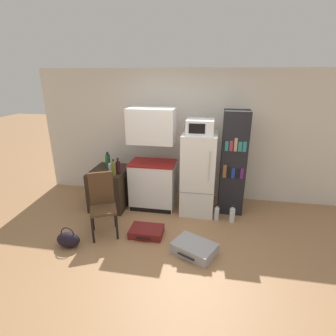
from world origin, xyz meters
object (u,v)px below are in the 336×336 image
chair (102,199)px  suitcase_large_flat (194,248)px  refrigerator (198,174)px  bottle_olive_oil (114,168)px  water_bottle_front (232,215)px  kitchen_hutch (153,164)px  bookshelf (233,163)px  handbag (68,240)px  water_bottle_middle (217,213)px  microwave (200,126)px  bottle_wine_dark (118,167)px  bowl (98,174)px  bottle_green_tall (107,161)px  bottle_blue_soda (108,159)px  bottle_clear_short (110,167)px  side_table (111,188)px  suitcase_small_flat (147,232)px

chair → suitcase_large_flat: chair is taller
refrigerator → bottle_olive_oil: size_ratio=5.11×
water_bottle_front → kitchen_hutch: bearing=167.7°
refrigerator → bookshelf: bearing=11.4°
refrigerator → bottle_olive_oil: bearing=-167.6°
handbag → bottle_olive_oil: bearing=73.4°
water_bottle_front → water_bottle_middle: water_bottle_front is taller
water_bottle_middle → microwave: bearing=142.9°
microwave → water_bottle_front: size_ratio=1.46×
bottle_wine_dark → water_bottle_front: (2.07, -0.03, -0.74)m
kitchen_hutch → bottle_olive_oil: 0.72m
handbag → water_bottle_middle: handbag is taller
water_bottle_front → handbag: bearing=-154.6°
kitchen_hutch → bowl: size_ratio=15.27×
bottle_green_tall → bottle_wine_dark: size_ratio=0.97×
refrigerator → bookshelf: size_ratio=0.79×
bottle_wine_dark → bottle_blue_soda: bearing=130.0°
bottle_clear_short → handbag: 1.50m
bookshelf → bowl: bookshelf is taller
water_bottle_front → chair: bearing=-162.0°
bottle_wine_dark → handbag: bearing=-108.1°
kitchen_hutch → bowl: kitchen_hutch is taller
microwave → bookshelf: 0.92m
bowl → chair: 0.70m
bowl → water_bottle_middle: (2.15, 0.10, -0.64)m
side_table → suitcase_small_flat: size_ratio=1.50×
bookshelf → water_bottle_front: bookshelf is taller
side_table → refrigerator: 1.73m
microwave → bottle_clear_short: bearing=-174.9°
kitchen_hutch → bottle_blue_soda: 0.97m
suitcase_small_flat → handbag: handbag is taller
side_table → kitchen_hutch: kitchen_hutch is taller
suitcase_large_flat → suitcase_small_flat: size_ratio=1.36×
refrigerator → bottle_blue_soda: (-1.82, 0.21, 0.11)m
microwave → bottle_green_tall: bearing=178.6°
bottle_wine_dark → suitcase_small_flat: (0.69, -0.70, -0.81)m
microwave → suitcase_large_flat: bearing=-87.5°
refrigerator → bowl: (-1.77, -0.38, 0.02)m
microwave → bottle_green_tall: size_ratio=1.62×
kitchen_hutch → water_bottle_front: kitchen_hutch is taller
bottle_wine_dark → bottle_green_tall: bearing=137.9°
bottle_clear_short → bowl: bottle_clear_short is taller
bottle_blue_soda → chair: bearing=-72.8°
kitchen_hutch → bowl: (-0.91, -0.42, -0.10)m
refrigerator → handbag: size_ratio=4.16×
bottle_olive_oil → bottle_wine_dark: bearing=52.8°
chair → microwave: bearing=8.2°
microwave → bottle_blue_soda: 1.98m
bottle_clear_short → suitcase_small_flat: (0.89, -0.81, -0.77)m
bottle_blue_soda → bowl: size_ratio=2.05×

